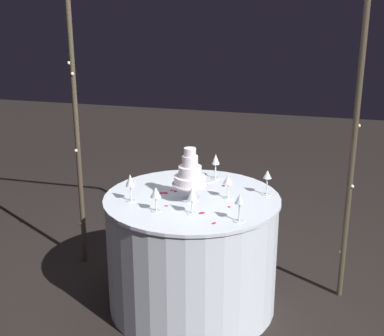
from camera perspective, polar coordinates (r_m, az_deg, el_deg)
ground_plane at (r=3.65m, az=-0.00°, el=-14.27°), size 12.00×12.00×0.00m
decorative_arch at (r=3.45m, az=1.57°, el=11.87°), size 1.95×0.06×2.49m
main_table at (r=3.46m, az=-0.00°, el=-8.97°), size 1.10×1.10×0.76m
tiered_cake at (r=3.21m, az=-0.18°, el=-0.68°), size 0.22×0.22×0.33m
wine_glass_0 at (r=3.26m, az=3.88°, el=-1.36°), size 0.06×0.06×0.15m
wine_glass_1 at (r=3.33m, az=8.05°, el=-0.90°), size 0.06×0.06×0.16m
wine_glass_2 at (r=3.02m, az=-0.01°, el=-2.84°), size 0.06×0.06×0.16m
wine_glass_3 at (r=3.61m, az=2.54°, el=0.79°), size 0.06×0.06×0.17m
wine_glass_4 at (r=3.06m, az=-3.90°, el=-2.73°), size 0.06×0.06×0.15m
wine_glass_5 at (r=2.93m, az=5.12°, el=-3.50°), size 0.06×0.06×0.17m
wine_glass_6 at (r=3.22m, az=-6.62°, el=-1.45°), size 0.06×0.06×0.17m
cake_knife at (r=3.51m, az=0.72°, el=-1.79°), size 0.18×0.26×0.01m
rose_petal_0 at (r=3.45m, az=-0.46°, el=-2.17°), size 0.04×0.04×0.00m
rose_petal_1 at (r=3.50m, az=3.39°, el=-1.89°), size 0.03×0.04×0.00m
rose_petal_2 at (r=3.17m, az=-2.76°, el=-4.06°), size 0.03×0.02×0.00m
rose_petal_3 at (r=3.07m, az=1.05°, el=-4.82°), size 0.05×0.05×0.00m
rose_petal_4 at (r=3.69m, az=1.08°, el=-0.83°), size 0.02×0.03×0.00m
rose_petal_5 at (r=3.41m, az=-2.18°, el=-2.41°), size 0.03×0.02×0.00m
rose_petal_6 at (r=3.52m, az=-6.64°, el=-1.85°), size 0.03×0.04×0.00m
rose_petal_7 at (r=3.37m, az=-2.84°, el=-2.67°), size 0.05×0.04×0.00m
rose_petal_8 at (r=3.40m, az=-1.79°, el=-2.50°), size 0.03×0.04×0.00m
rose_petal_9 at (r=3.16m, az=4.00°, el=-4.16°), size 0.02×0.03×0.00m
rose_petal_10 at (r=3.37m, az=-3.28°, el=-2.68°), size 0.04×0.04×0.00m
rose_petal_11 at (r=2.94m, az=2.35°, el=-5.92°), size 0.03×0.04×0.00m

